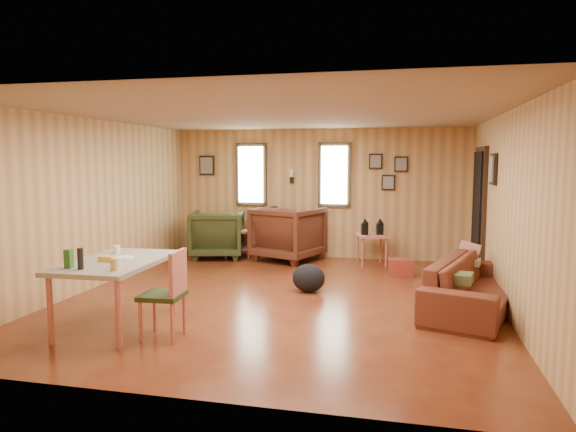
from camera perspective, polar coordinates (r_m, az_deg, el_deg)
name	(u,v)px	position (r m, az deg, el deg)	size (l,w,h in m)	color
room	(298,206)	(6.92, 1.14, 1.14)	(5.54, 6.04, 2.44)	brown
sofa	(475,277)	(6.63, 20.08, -6.37)	(2.12, 0.62, 0.83)	#622C1C
recliner_brown	(288,231)	(9.34, 0.05, -1.64)	(1.06, 0.99, 1.09)	#522718
recliner_green	(218,232)	(9.68, -7.83, -1.78)	(0.94, 0.88, 0.97)	#2D3518
end_table	(236,239)	(9.69, -5.74, -2.52)	(0.63, 0.60, 0.63)	#DF7563
side_table	(372,233)	(9.05, 9.32, -1.88)	(0.63, 0.63, 0.82)	#DF7563
cooler	(401,267)	(8.31, 12.42, -5.61)	(0.40, 0.30, 0.27)	maroon
backpack	(309,278)	(7.14, 2.31, -6.91)	(0.54, 0.47, 0.39)	black
sofa_pillows	(463,266)	(6.81, 18.84, -5.33)	(0.66, 1.56, 0.32)	#4F5730
dining_table	(116,266)	(5.86, -18.59, -5.31)	(0.92, 1.48, 0.96)	gray
dining_chair	(169,289)	(5.41, -13.11, -7.92)	(0.43, 0.43, 0.91)	#2D3518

